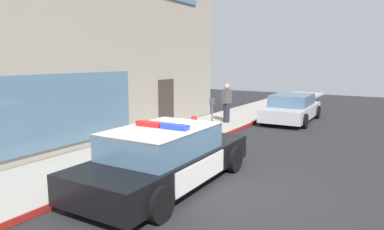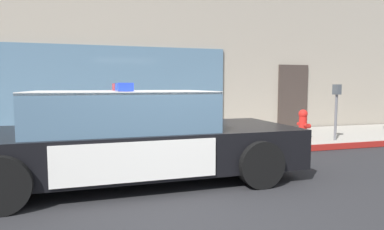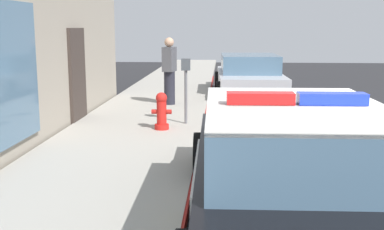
{
  "view_description": "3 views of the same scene",
  "coord_description": "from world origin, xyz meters",
  "views": [
    {
      "loc": [
        -6.87,
        -3.24,
        2.86
      ],
      "look_at": [
        2.48,
        2.48,
        1.13
      ],
      "focal_mm": 32.19,
      "sensor_mm": 36.0,
      "label": 1
    },
    {
      "loc": [
        -1.15,
        -3.78,
        1.45
      ],
      "look_at": [
        0.58,
        2.22,
        0.9
      ],
      "focal_mm": 30.47,
      "sensor_mm": 36.0,
      "label": 2
    },
    {
      "loc": [
        -5.49,
        1.97,
        2.12
      ],
      "look_at": [
        1.84,
        2.43,
        0.78
      ],
      "focal_mm": 45.25,
      "sensor_mm": 36.0,
      "label": 3
    }
  ],
  "objects": [
    {
      "name": "pedestrian_on_sidewalk",
      "position": [
        6.81,
        3.33,
        1.01
      ],
      "size": [
        0.45,
        0.35,
        1.71
      ],
      "rotation": [
        0.0,
        0.0,
        1.32
      ],
      "color": "#23232D",
      "rests_on": "sidewalk"
    },
    {
      "name": "sidewalk",
      "position": [
        0.0,
        3.71,
        0.07
      ],
      "size": [
        48.0,
        2.69,
        0.15
      ],
      "primitive_type": "cube",
      "color": "#A39E93",
      "rests_on": "ground"
    },
    {
      "name": "car_down_street",
      "position": [
        9.39,
        1.16,
        0.63
      ],
      "size": [
        4.56,
        2.15,
        1.29
      ],
      "rotation": [
        0.0,
        0.0,
        0.03
      ],
      "color": "#B7B7BC",
      "rests_on": "ground"
    },
    {
      "name": "curb_red_paint",
      "position": [
        0.0,
        2.36,
        0.08
      ],
      "size": [
        28.8,
        0.04,
        0.14
      ],
      "primitive_type": "cube",
      "color": "maroon",
      "rests_on": "ground"
    },
    {
      "name": "fire_hydrant",
      "position": [
        3.71,
        3.15,
        0.5
      ],
      "size": [
        0.34,
        0.39,
        0.73
      ],
      "color": "red",
      "rests_on": "sidewalk"
    },
    {
      "name": "police_cruiser",
      "position": [
        -0.66,
        1.26,
        0.68
      ],
      "size": [
        5.01,
        2.21,
        1.49
      ],
      "rotation": [
        0.0,
        0.0,
        0.02
      ],
      "color": "black",
      "rests_on": "ground"
    },
    {
      "name": "parking_meter",
      "position": [
        4.31,
        2.72,
        1.08
      ],
      "size": [
        0.12,
        0.18,
        1.34
      ],
      "color": "slate",
      "rests_on": "sidewalk"
    },
    {
      "name": "ground",
      "position": [
        0.0,
        0.0,
        0.0
      ],
      "size": [
        48.0,
        48.0,
        0.0
      ],
      "primitive_type": "plane",
      "color": "#262628"
    }
  ]
}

